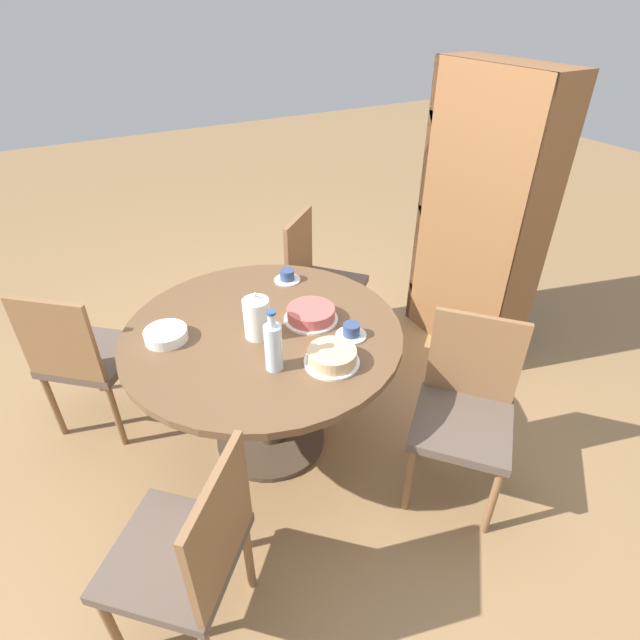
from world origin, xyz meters
The scene contains 14 objects.
ground_plane centered at (0.00, 0.00, 0.00)m, with size 14.00×14.00×0.00m, color #937047.
dining_table centered at (0.00, 0.00, 0.57)m, with size 1.28×1.28×0.72m.
chair_a centered at (-0.57, -0.75, 0.47)m, with size 0.59×0.59×0.88m.
chair_b centered at (0.72, -0.60, 0.47)m, with size 0.59×0.59×0.88m.
chair_c centered at (0.66, 0.67, 0.47)m, with size 0.59×0.59×0.88m.
chair_d centered at (-0.66, 0.67, 0.47)m, with size 0.59×0.59×0.88m.
bookshelf centered at (-0.22, 1.49, 0.84)m, with size 0.80×0.28×1.72m.
coffee_pot centered at (0.03, -0.03, 0.83)m, with size 0.12×0.12×0.22m.
water_bottle centered at (0.27, -0.07, 0.84)m, with size 0.07×0.07×0.28m.
cake_main centered at (0.04, 0.23, 0.76)m, with size 0.25×0.25×0.07m.
cake_second centered at (0.37, 0.15, 0.76)m, with size 0.23×0.23×0.07m.
cup_a centered at (-0.35, 0.30, 0.75)m, with size 0.14×0.14×0.06m.
cup_b centered at (0.24, 0.33, 0.75)m, with size 0.14×0.14×0.06m.
plate_stack centered at (-0.14, -0.40, 0.75)m, with size 0.19×0.19×0.05m.
Camera 1 is at (1.75, -0.69, 2.04)m, focal length 28.00 mm.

